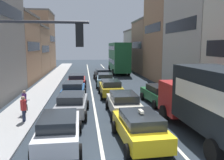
{
  "coord_description": "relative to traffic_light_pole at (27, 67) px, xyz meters",
  "views": [
    {
      "loc": [
        -2.4,
        -8.15,
        4.57
      ],
      "look_at": [
        0.0,
        12.0,
        1.6
      ],
      "focal_mm": 37.49,
      "sensor_mm": 36.0,
      "label": 1
    }
  ],
  "objects": [
    {
      "name": "sidewalk_left",
      "position": [
        -2.25,
        19.53,
        -3.75
      ],
      "size": [
        2.6,
        64.0,
        0.14
      ],
      "primitive_type": "cube",
      "color": "#9E9E9E",
      "rests_on": "ground"
    },
    {
      "name": "cyclist_on_sidewalk",
      "position": [
        -1.86,
        6.77,
        -2.97
      ],
      "size": [
        0.5,
        1.73,
        1.72
      ],
      "rotation": [
        0.0,
        0.0,
        1.64
      ],
      "color": "black",
      "rests_on": "ground"
    },
    {
      "name": "sedan_left_lane_third",
      "position": [
        1.1,
        11.63,
        -3.02
      ],
      "size": [
        2.19,
        4.37,
        1.49
      ],
      "rotation": [
        0.0,
        0.0,
        1.53
      ],
      "color": "#194C8C",
      "rests_on": "ground"
    },
    {
      "name": "hatchback_centre_lane_third",
      "position": [
        4.41,
        12.24,
        -3.02
      ],
      "size": [
        2.07,
        4.31,
        1.49
      ],
      "rotation": [
        0.0,
        0.0,
        1.57
      ],
      "color": "#B29319",
      "rests_on": "ground"
    },
    {
      "name": "bus_mid_queue_primary",
      "position": [
        7.84,
        30.49,
        -0.99
      ],
      "size": [
        2.96,
        10.55,
        5.06
      ],
      "rotation": [
        0.0,
        0.0,
        1.55
      ],
      "color": "#1E6033",
      "rests_on": "ground"
    },
    {
      "name": "traffic_light_pole",
      "position": [
        0.0,
        0.0,
        0.0
      ],
      "size": [
        3.58,
        0.38,
        5.5
      ],
      "color": "#2D2D33",
      "rests_on": "ground"
    },
    {
      "name": "sedan_centre_lane_fifth",
      "position": [
        4.41,
        22.33,
        -3.02
      ],
      "size": [
        2.23,
        4.38,
        1.49
      ],
      "rotation": [
        0.0,
        0.0,
        1.62
      ],
      "color": "black",
      "rests_on": "ground"
    },
    {
      "name": "wagon_left_lane_second",
      "position": [
        1.22,
        6.62,
        -3.02
      ],
      "size": [
        2.27,
        4.4,
        1.49
      ],
      "rotation": [
        0.0,
        0.0,
        1.51
      ],
      "color": "gray",
      "rests_on": "ground"
    },
    {
      "name": "removalist_box_truck",
      "position": [
        8.15,
        1.88,
        -1.84
      ],
      "size": [
        2.88,
        7.77,
        3.58
      ],
      "rotation": [
        0.0,
        0.0,
        1.6
      ],
      "color": "#A51E1E",
      "rests_on": "ground"
    },
    {
      "name": "taxi_centre_lane_front",
      "position": [
        4.58,
        1.67,
        -3.02
      ],
      "size": [
        2.25,
        4.39,
        1.66
      ],
      "rotation": [
        0.0,
        0.0,
        1.63
      ],
      "color": "yellow",
      "rests_on": "ground"
    },
    {
      "name": "building_row_right",
      "position": [
        14.35,
        20.78,
        1.35
      ],
      "size": [
        7.2,
        43.9,
        12.69
      ],
      "rotation": [
        0.0,
        0.0,
        -1.57
      ],
      "color": "#B2ADA3",
      "rests_on": "ground"
    },
    {
      "name": "sedan_right_lane_behind_truck",
      "position": [
        7.94,
        8.99,
        -3.02
      ],
      "size": [
        2.28,
        4.4,
        1.49
      ],
      "rotation": [
        0.0,
        0.0,
        1.63
      ],
      "color": "#19592D",
      "rests_on": "ground"
    },
    {
      "name": "building_row_left",
      "position": [
        -7.55,
        20.32,
        1.69
      ],
      "size": [
        7.2,
        43.9,
        13.77
      ],
      "rotation": [
        0.0,
        0.0,
        1.57
      ],
      "color": "gray",
      "rests_on": "ground"
    },
    {
      "name": "lane_stripe_right",
      "position": [
        6.15,
        19.53,
        -3.81
      ],
      "size": [
        0.16,
        60.0,
        0.01
      ],
      "primitive_type": "cube",
      "color": "silver",
      "rests_on": "ground"
    },
    {
      "name": "sedan_left_lane_fourth",
      "position": [
        1.22,
        17.04,
        -3.02
      ],
      "size": [
        2.1,
        4.32,
        1.49
      ],
      "rotation": [
        0.0,
        0.0,
        1.56
      ],
      "color": "#A51E1E",
      "rests_on": "ground"
    },
    {
      "name": "coupe_centre_lane_fourth",
      "position": [
        4.4,
        17.54,
        -3.02
      ],
      "size": [
        2.3,
        4.41,
        1.49
      ],
      "rotation": [
        0.0,
        0.0,
        1.5
      ],
      "color": "#759EB7",
      "rests_on": "ground"
    },
    {
      "name": "sedan_centre_lane_second",
      "position": [
        4.6,
        6.41,
        -3.02
      ],
      "size": [
        2.09,
        4.31,
        1.49
      ],
      "rotation": [
        0.0,
        0.0,
        1.58
      ],
      "color": "beige",
      "rests_on": "ground"
    },
    {
      "name": "sedan_left_lane_front",
      "position": [
        0.85,
        1.84,
        -3.02
      ],
      "size": [
        2.12,
        4.33,
        1.49
      ],
      "rotation": [
        0.0,
        0.0,
        1.59
      ],
      "color": "silver",
      "rests_on": "ground"
    },
    {
      "name": "pedestrian_far_sidewalk",
      "position": [
        -1.55,
        5.27,
        -2.87
      ],
      "size": [
        0.34,
        0.54,
        1.66
      ],
      "rotation": [
        0.0,
        0.0,
        3.21
      ],
      "color": "#262D47",
      "rests_on": "ground"
    },
    {
      "name": "lane_stripe_left",
      "position": [
        2.75,
        19.53,
        -3.81
      ],
      "size": [
        0.16,
        60.0,
        0.01
      ],
      "primitive_type": "cube",
      "color": "silver",
      "rests_on": "ground"
    }
  ]
}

